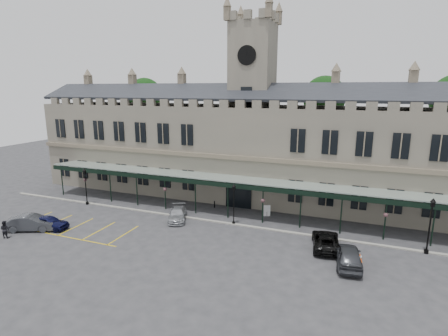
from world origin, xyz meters
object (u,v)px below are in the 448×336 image
(car_taxi, at_px, (177,214))
(person_b, at_px, (5,229))
(car_left_a, at_px, (48,222))
(car_right_a, at_px, (348,256))
(lamp_post_mid, at_px, (234,201))
(car_van, at_px, (326,241))
(station_building, at_px, (251,149))
(lamp_post_left, at_px, (85,183))
(traffic_cone, at_px, (360,258))
(clock_tower, at_px, (252,97))
(car_left_b, at_px, (32,223))
(lamp_post_right, at_px, (430,221))
(sign_board, at_px, (267,211))
(person_a, at_px, (31,223))

(car_taxi, bearing_deg, person_b, -165.30)
(car_left_a, height_order, car_right_a, car_right_a)
(lamp_post_mid, relative_size, car_van, 0.89)
(station_building, bearing_deg, car_van, -48.97)
(lamp_post_left, bearing_deg, lamp_post_mid, 1.12)
(traffic_cone, bearing_deg, car_taxi, 170.72)
(clock_tower, relative_size, car_van, 4.89)
(station_building, height_order, car_taxi, station_building)
(lamp_post_mid, distance_m, car_right_a, 12.88)
(car_left_b, bearing_deg, lamp_post_right, -100.54)
(station_building, relative_size, car_left_a, 14.27)
(clock_tower, height_order, car_left_a, clock_tower)
(traffic_cone, relative_size, car_taxi, 0.17)
(lamp_post_left, relative_size, lamp_post_mid, 1.04)
(lamp_post_right, relative_size, car_right_a, 1.04)
(lamp_post_right, distance_m, traffic_cone, 7.18)
(sign_board, distance_m, person_b, 26.83)
(car_left_a, xyz_separation_m, car_right_a, (29.18, 3.12, 0.12))
(lamp_post_left, height_order, person_b, lamp_post_left)
(car_left_a, relative_size, person_b, 2.40)
(clock_tower, bearing_deg, lamp_post_mid, -83.06)
(car_right_a, bearing_deg, lamp_post_mid, -29.93)
(station_building, distance_m, car_van, 17.70)
(station_building, relative_size, traffic_cone, 78.04)
(car_left_a, height_order, person_a, person_a)
(lamp_post_mid, bearing_deg, traffic_cone, -17.74)
(clock_tower, bearing_deg, car_van, -49.16)
(traffic_cone, relative_size, car_left_a, 0.18)
(lamp_post_right, bearing_deg, lamp_post_mid, 179.27)
(car_taxi, xyz_separation_m, person_a, (-12.63, -7.98, 0.15))
(person_a, bearing_deg, car_taxi, 7.86)
(sign_board, distance_m, car_left_b, 24.91)
(traffic_cone, xyz_separation_m, car_left_b, (-31.39, -4.89, 0.44))
(car_taxi, distance_m, car_right_a, 18.45)
(clock_tower, xyz_separation_m, lamp_post_left, (-18.12, -10.78, -10.35))
(lamp_post_mid, height_order, person_a, lamp_post_mid)
(lamp_post_right, xyz_separation_m, car_van, (-8.39, -2.08, -2.32))
(station_building, distance_m, traffic_cone, 20.89)
(clock_tower, height_order, traffic_cone, clock_tower)
(clock_tower, distance_m, lamp_post_mid, 14.79)
(station_building, bearing_deg, sign_board, -59.03)
(clock_tower, height_order, car_taxi, clock_tower)
(car_right_a, bearing_deg, person_b, 4.39)
(car_taxi, bearing_deg, person_a, -170.77)
(clock_tower, relative_size, traffic_cone, 32.26)
(clock_tower, height_order, car_van, clock_tower)
(car_right_a, height_order, person_a, car_right_a)
(car_taxi, distance_m, car_van, 16.04)
(clock_tower, height_order, sign_board, clock_tower)
(car_left_a, distance_m, car_right_a, 29.34)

